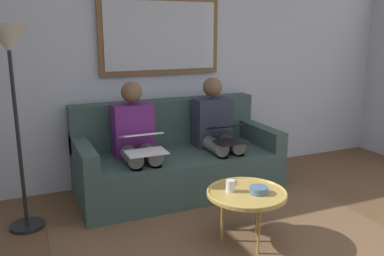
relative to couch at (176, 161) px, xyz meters
name	(u,v)px	position (x,y,z in m)	size (l,w,h in m)	color
wall_rear	(158,60)	(0.00, -0.48, 0.99)	(6.00, 0.12, 2.60)	#B7BCC6
area_rug	(237,248)	(0.00, 1.27, -0.31)	(2.60, 1.80, 0.01)	brown
couch	(176,161)	(0.00, 0.00, 0.00)	(1.98, 0.90, 0.90)	#384C47
framed_mirror	(161,36)	(0.00, -0.39, 1.24)	(1.29, 0.05, 0.79)	brown
coffee_table	(247,194)	(-0.10, 1.22, 0.10)	(0.61, 0.61, 0.43)	tan
cup	(230,186)	(0.01, 1.16, 0.15)	(0.07, 0.07, 0.09)	silver
bowl	(259,190)	(-0.17, 1.27, 0.13)	(0.14, 0.14, 0.05)	slate
person_left	(216,130)	(-0.43, 0.07, 0.30)	(0.38, 0.58, 1.14)	#2D3342
laptop_black	(227,133)	(-0.43, 0.30, 0.32)	(0.30, 0.38, 0.16)	black
person_right	(136,139)	(0.43, 0.07, 0.30)	(0.38, 0.58, 1.14)	#66236B
laptop_white	(143,142)	(0.43, 0.31, 0.32)	(0.36, 0.38, 0.16)	white
standing_lamp	(10,62)	(1.44, 0.27, 1.06)	(0.32, 0.32, 1.66)	black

